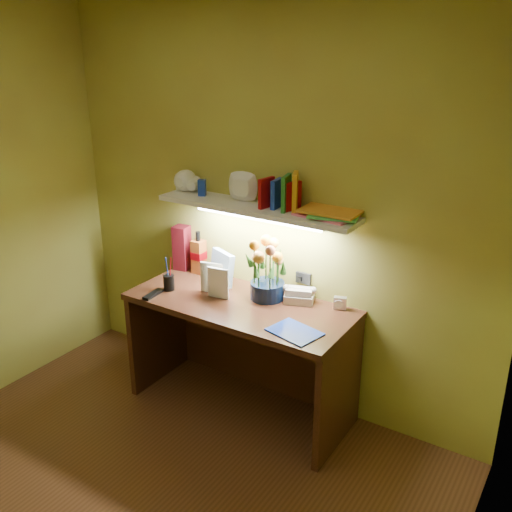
{
  "coord_description": "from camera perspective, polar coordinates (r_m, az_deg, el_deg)",
  "views": [
    {
      "loc": [
        1.77,
        -1.39,
        2.24
      ],
      "look_at": [
        0.02,
        1.35,
        1.01
      ],
      "focal_mm": 40.0,
      "sensor_mm": 36.0,
      "label": 1
    }
  ],
  "objects": [
    {
      "name": "whisky_box",
      "position": [
        3.95,
        -7.41,
        0.83
      ],
      "size": [
        0.11,
        0.11,
        0.31
      ],
      "primitive_type": "cube",
      "rotation": [
        0.0,
        0.0,
        0.15
      ],
      "color": "#5D0E17",
      "rests_on": "desk"
    },
    {
      "name": "desk_book_a",
      "position": [
        3.6,
        -5.57,
        -2.03
      ],
      "size": [
        0.15,
        0.05,
        0.2
      ],
      "primitive_type": "imported",
      "rotation": [
        0.0,
        0.0,
        0.22
      ],
      "color": "beige",
      "rests_on": "desk"
    },
    {
      "name": "whisky_bottle",
      "position": [
        3.87,
        -5.76,
        0.37
      ],
      "size": [
        0.08,
        0.08,
        0.29
      ],
      "primitive_type": null,
      "rotation": [
        0.0,
        0.0,
        -0.02
      ],
      "color": "#AF5321",
      "rests_on": "desk"
    },
    {
      "name": "art_card",
      "position": [
        3.7,
        -3.42,
        -1.18
      ],
      "size": [
        0.22,
        0.13,
        0.22
      ],
      "primitive_type": null,
      "rotation": [
        0.0,
        0.0,
        -0.41
      ],
      "color": "white",
      "rests_on": "desk"
    },
    {
      "name": "desk",
      "position": [
        3.65,
        -1.58,
        -9.98
      ],
      "size": [
        1.4,
        0.6,
        0.75
      ],
      "primitive_type": "cube",
      "color": "#32190D",
      "rests_on": "ground"
    },
    {
      "name": "desk_clock",
      "position": [
        3.41,
        8.4,
        -4.68
      ],
      "size": [
        0.08,
        0.06,
        0.08
      ],
      "primitive_type": "cube",
      "rotation": [
        0.0,
        0.0,
        0.33
      ],
      "color": "silver",
      "rests_on": "desk"
    },
    {
      "name": "desk_book_b",
      "position": [
        3.53,
        -4.84,
        -2.5
      ],
      "size": [
        0.14,
        0.03,
        0.2
      ],
      "primitive_type": "imported",
      "rotation": [
        0.0,
        0.0,
        0.11
      ],
      "color": "white",
      "rests_on": "desk"
    },
    {
      "name": "flower_bouquet",
      "position": [
        3.45,
        1.16,
        -1.43
      ],
      "size": [
        0.3,
        0.3,
        0.37
      ],
      "primitive_type": null,
      "rotation": [
        0.0,
        0.0,
        -0.38
      ],
      "color": "#0C1C3A",
      "rests_on": "desk"
    },
    {
      "name": "tv_remote",
      "position": [
        3.61,
        -10.25,
        -3.79
      ],
      "size": [
        0.06,
        0.16,
        0.02
      ],
      "primitive_type": "cube",
      "rotation": [
        0.0,
        0.0,
        0.09
      ],
      "color": "black",
      "rests_on": "desk"
    },
    {
      "name": "wall_shelf",
      "position": [
        3.41,
        -0.19,
        5.44
      ],
      "size": [
        1.31,
        0.31,
        0.26
      ],
      "color": "white",
      "rests_on": "ground"
    },
    {
      "name": "telephone",
      "position": [
        3.46,
        4.36,
        -3.79
      ],
      "size": [
        0.21,
        0.18,
        0.1
      ],
      "primitive_type": null,
      "rotation": [
        0.0,
        0.0,
        0.35
      ],
      "color": "beige",
      "rests_on": "desk"
    },
    {
      "name": "blue_folder",
      "position": [
        3.13,
        3.88,
        -7.58
      ],
      "size": [
        0.31,
        0.26,
        0.01
      ],
      "primitive_type": "cube",
      "rotation": [
        0.0,
        0.0,
        -0.23
      ],
      "color": "#193BBC",
      "rests_on": "desk"
    },
    {
      "name": "pen_cup",
      "position": [
        3.65,
        -8.73,
        -2.12
      ],
      "size": [
        0.08,
        0.08,
        0.17
      ],
      "primitive_type": "cylinder",
      "rotation": [
        0.0,
        0.0,
        -0.07
      ],
      "color": "black",
      "rests_on": "desk"
    }
  ]
}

